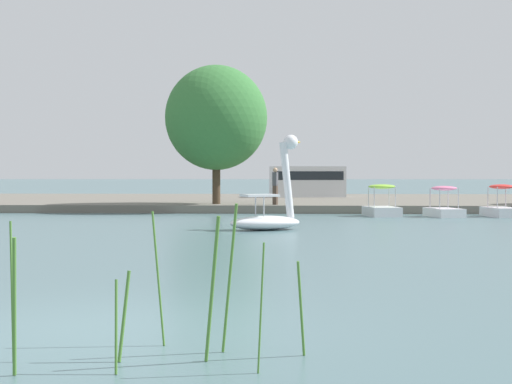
{
  "coord_description": "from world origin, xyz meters",
  "views": [
    {
      "loc": [
        2.25,
        -8.66,
        1.84
      ],
      "look_at": [
        1.07,
        18.43,
        1.18
      ],
      "focal_mm": 51.72,
      "sensor_mm": 36.0,
      "label": 1
    }
  ],
  "objects_px": {
    "swan_boat": "(269,211)",
    "pedal_boat_pink": "(444,207)",
    "person_on_path": "(275,185)",
    "pedal_boat_red": "(502,207)",
    "tree_broadleaf_behind_dock": "(216,118)",
    "parked_van": "(307,180)",
    "pedal_boat_lime": "(382,206)"
  },
  "relations": [
    {
      "from": "swan_boat",
      "to": "pedal_boat_pink",
      "type": "relative_size",
      "value": 1.45
    },
    {
      "from": "pedal_boat_pink",
      "to": "person_on_path",
      "type": "bearing_deg",
      "value": 156.44
    },
    {
      "from": "pedal_boat_red",
      "to": "tree_broadleaf_behind_dock",
      "type": "bearing_deg",
      "value": 163.49
    },
    {
      "from": "person_on_path",
      "to": "parked_van",
      "type": "height_order",
      "value": "parked_van"
    },
    {
      "from": "pedal_boat_lime",
      "to": "person_on_path",
      "type": "xyz_separation_m",
      "value": [
        -4.71,
        2.86,
        0.88
      ]
    },
    {
      "from": "swan_boat",
      "to": "pedal_boat_pink",
      "type": "xyz_separation_m",
      "value": [
        7.35,
        7.81,
        -0.18
      ]
    },
    {
      "from": "person_on_path",
      "to": "pedal_boat_lime",
      "type": "bearing_deg",
      "value": -31.23
    },
    {
      "from": "pedal_boat_pink",
      "to": "tree_broadleaf_behind_dock",
      "type": "relative_size",
      "value": 0.32
    },
    {
      "from": "tree_broadleaf_behind_dock",
      "to": "person_on_path",
      "type": "xyz_separation_m",
      "value": [
        2.91,
        -0.76,
        -3.29
      ]
    },
    {
      "from": "swan_boat",
      "to": "parked_van",
      "type": "distance_m",
      "value": 23.12
    },
    {
      "from": "swan_boat",
      "to": "person_on_path",
      "type": "relative_size",
      "value": 1.77
    },
    {
      "from": "pedal_boat_lime",
      "to": "pedal_boat_red",
      "type": "distance_m",
      "value": 5.13
    },
    {
      "from": "pedal_boat_lime",
      "to": "person_on_path",
      "type": "bearing_deg",
      "value": 148.77
    },
    {
      "from": "tree_broadleaf_behind_dock",
      "to": "pedal_boat_pink",
      "type": "bearing_deg",
      "value": -21.15
    },
    {
      "from": "pedal_boat_red",
      "to": "parked_van",
      "type": "xyz_separation_m",
      "value": [
        -8.0,
        15.03,
        1.01
      ]
    },
    {
      "from": "pedal_boat_lime",
      "to": "pedal_boat_pink",
      "type": "xyz_separation_m",
      "value": [
        2.63,
        -0.34,
        0.01
      ]
    },
    {
      "from": "tree_broadleaf_behind_dock",
      "to": "pedal_boat_red",
      "type": "bearing_deg",
      "value": -16.51
    },
    {
      "from": "pedal_boat_pink",
      "to": "parked_van",
      "type": "relative_size",
      "value": 0.44
    },
    {
      "from": "pedal_boat_red",
      "to": "pedal_boat_pink",
      "type": "bearing_deg",
      "value": -175.81
    },
    {
      "from": "pedal_boat_pink",
      "to": "tree_broadleaf_behind_dock",
      "type": "height_order",
      "value": "tree_broadleaf_behind_dock"
    },
    {
      "from": "swan_boat",
      "to": "person_on_path",
      "type": "bearing_deg",
      "value": 89.95
    },
    {
      "from": "swan_boat",
      "to": "tree_broadleaf_behind_dock",
      "type": "xyz_separation_m",
      "value": [
        -2.9,
        11.78,
        3.98
      ]
    },
    {
      "from": "pedal_boat_lime",
      "to": "pedal_boat_red",
      "type": "relative_size",
      "value": 0.99
    },
    {
      "from": "person_on_path",
      "to": "pedal_boat_pink",
      "type": "bearing_deg",
      "value": -23.56
    },
    {
      "from": "tree_broadleaf_behind_dock",
      "to": "parked_van",
      "type": "height_order",
      "value": "tree_broadleaf_behind_dock"
    },
    {
      "from": "pedal_boat_pink",
      "to": "parked_van",
      "type": "bearing_deg",
      "value": 109.85
    },
    {
      "from": "pedal_boat_pink",
      "to": "parked_van",
      "type": "xyz_separation_m",
      "value": [
        -5.49,
        15.21,
        1.0
      ]
    },
    {
      "from": "pedal_boat_pink",
      "to": "swan_boat",
      "type": "bearing_deg",
      "value": -133.26
    },
    {
      "from": "swan_boat",
      "to": "parked_van",
      "type": "bearing_deg",
      "value": 85.39
    },
    {
      "from": "pedal_boat_lime",
      "to": "tree_broadleaf_behind_dock",
      "type": "relative_size",
      "value": 0.32
    },
    {
      "from": "pedal_boat_lime",
      "to": "person_on_path",
      "type": "height_order",
      "value": "person_on_path"
    },
    {
      "from": "pedal_boat_pink",
      "to": "pedal_boat_lime",
      "type": "bearing_deg",
      "value": 172.57
    }
  ]
}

